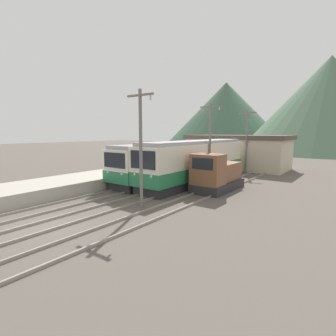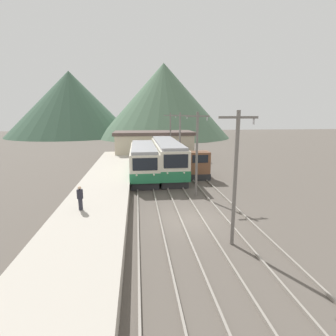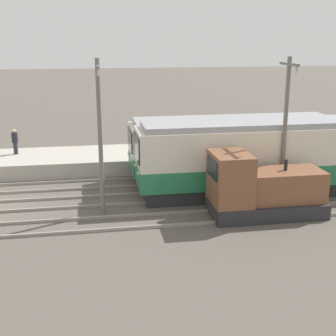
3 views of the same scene
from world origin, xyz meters
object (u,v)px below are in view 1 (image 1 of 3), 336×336
Objects in this scene: commuter_train_center at (196,163)px; shunting_locomotive at (217,175)px; commuter_train_left at (162,164)px; catenary_mast_mid at (141,145)px; catenary_mast_distant at (247,139)px; catenary_mast_far at (210,141)px.

shunting_locomotive is (3.00, -1.84, -0.57)m from commuter_train_center.
commuter_train_left is 8.99m from catenary_mast_mid.
commuter_train_left is 2.25× the size of shunting_locomotive.
catenary_mast_distant is (0.00, 17.54, 0.00)m from catenary_mast_mid.
commuter_train_center is at bearing 26.58° from commuter_train_left.
catenary_mast_far and catenary_mast_distant have the same top height.
catenary_mast_distant reaches higher than commuter_train_left.
shunting_locomotive is at bearing -81.84° from catenary_mast_distant.
shunting_locomotive is (5.80, -0.43, -0.45)m from commuter_train_left.
commuter_train_center is at bearing 148.55° from shunting_locomotive.
catenary_mast_distant is (-1.49, 10.40, 2.66)m from shunting_locomotive.
commuter_train_center is at bearing -99.98° from catenary_mast_distant.
commuter_train_left is 0.82× the size of commuter_train_center.
commuter_train_center is 2.76× the size of shunting_locomotive.
commuter_train_left reaches higher than shunting_locomotive.
catenary_mast_mid reaches higher than commuter_train_center.
catenary_mast_mid and catenary_mast_distant have the same top height.
commuter_train_left is 1.67× the size of catenary_mast_mid.
shunting_locomotive is 7.76m from catenary_mast_mid.
catenary_mast_mid reaches higher than commuter_train_left.
commuter_train_left is 5.83m from shunting_locomotive.
shunting_locomotive is 0.74× the size of catenary_mast_far.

